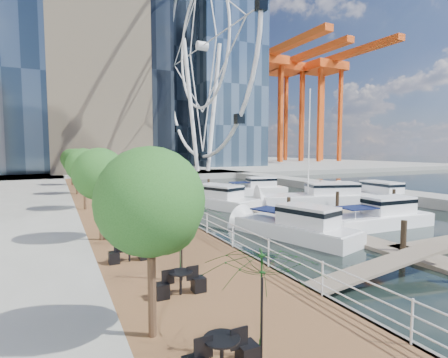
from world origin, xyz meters
TOP-DOWN VIEW (x-y plane):
  - ground at (0.00, 0.00)m, footprint 520.00×520.00m
  - boardwalk at (-9.00, 15.00)m, footprint 6.00×60.00m
  - seawall at (-6.00, 15.00)m, footprint 0.25×60.00m
  - land_far at (0.00, 102.00)m, footprint 200.00×114.00m
  - breakwater at (20.00, 20.00)m, footprint 4.00×60.00m
  - pier at (14.00, 52.00)m, footprint 14.00×12.00m
  - railing at (-6.10, 15.00)m, footprint 0.10×60.00m
  - floating_docks at (7.97, 9.98)m, footprint 16.00×34.00m
  - ferris_wheel at (14.00, 52.00)m, footprint 5.80×45.60m
  - port_cranes at (67.67, 95.67)m, footprint 40.00×52.00m
  - street_trees at (-11.40, 14.00)m, footprint 2.60×42.60m
  - cafe_tables at (-10.40, -2.00)m, footprint 2.50×13.70m
  - yacht_foreground at (7.05, 3.02)m, footprint 9.29×2.90m
  - pedestrian_near at (-8.73, 3.95)m, footprint 0.69×0.57m
  - pedestrian_mid at (-7.50, 20.06)m, footprint 0.92×0.99m
  - pedestrian_far at (-10.05, 31.85)m, footprint 0.94×0.89m
  - moored_yachts at (9.40, 12.13)m, footprint 22.84×34.46m
  - cafe_seating at (-9.71, -2.81)m, footprint 4.04×13.57m

SIDE VIEW (x-z plane):
  - ground at x=0.00m, z-range 0.00..0.00m
  - yacht_foreground at x=7.05m, z-range -1.07..1.07m
  - moored_yachts at x=9.40m, z-range -5.75..5.75m
  - floating_docks at x=7.97m, z-range -0.81..1.79m
  - boardwalk at x=-9.00m, z-range 0.00..1.00m
  - seawall at x=-6.00m, z-range 0.00..1.00m
  - land_far at x=0.00m, z-range 0.00..1.00m
  - breakwater at x=20.00m, z-range 0.00..1.00m
  - pier at x=14.00m, z-range 0.00..1.00m
  - cafe_tables at x=-10.40m, z-range 1.00..1.74m
  - railing at x=-6.10m, z-range 1.00..2.05m
  - pedestrian_far at x=-10.05m, z-range 1.00..2.56m
  - pedestrian_mid at x=-7.50m, z-range 1.00..2.61m
  - pedestrian_near at x=-8.73m, z-range 1.00..2.62m
  - cafe_seating at x=-9.71m, z-range 0.91..3.64m
  - street_trees at x=-11.40m, z-range 1.99..6.59m
  - port_cranes at x=67.67m, z-range 1.00..39.00m
  - ferris_wheel at x=14.00m, z-range 2.02..49.82m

